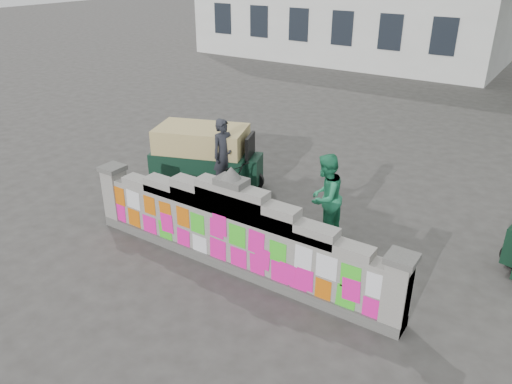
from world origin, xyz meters
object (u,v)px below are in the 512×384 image
Objects in this scene: cyclist_bike at (225,178)px; rickshaw_left at (205,156)px; pedestrian at (325,197)px; cyclist_rider at (224,165)px.

cyclist_bike is 0.68× the size of rickshaw_left.
pedestrian is at bearing -30.59° from rickshaw_left.
cyclist_rider is 0.60× the size of rickshaw_left.
cyclist_rider reaches higher than cyclist_bike.
cyclist_rider is 0.88m from rickshaw_left.
cyclist_bike is at bearing -40.80° from rickshaw_left.
rickshaw_left is (-0.82, 0.31, -0.06)m from cyclist_rider.
cyclist_bike is 0.34m from cyclist_rider.
pedestrian is 0.64× the size of rickshaw_left.
rickshaw_left is at bearing 86.01° from cyclist_rider.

